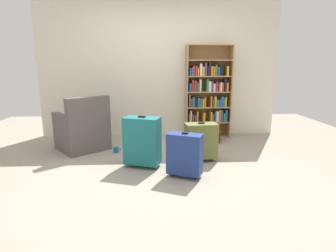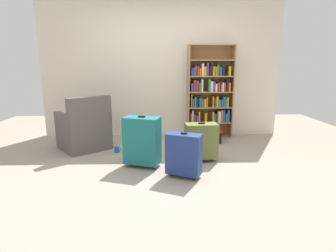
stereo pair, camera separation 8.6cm
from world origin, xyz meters
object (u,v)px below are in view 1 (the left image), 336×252
at_px(bookshelf, 208,93).
at_px(mug, 116,150).
at_px(suitcase_olive, 201,141).
at_px(armchair, 83,131).
at_px(storage_box, 208,135).
at_px(suitcase_teal, 142,141).
at_px(suitcase_navy_blue, 185,154).

bearing_deg(bookshelf, mug, -150.63).
relative_size(mug, suitcase_olive, 0.21).
distance_m(armchair, storage_box, 2.20).
distance_m(bookshelf, storage_box, 0.83).
height_order(bookshelf, suitcase_teal, bookshelf).
xyz_separation_m(suitcase_navy_blue, suitcase_teal, (-0.54, 0.40, 0.07)).
xyz_separation_m(storage_box, suitcase_teal, (-1.16, -1.19, 0.25)).
height_order(storage_box, suitcase_olive, suitcase_olive).
relative_size(armchair, suitcase_navy_blue, 1.70).
height_order(armchair, suitcase_navy_blue, armchair).
distance_m(suitcase_navy_blue, suitcase_teal, 0.67).
bearing_deg(bookshelf, suitcase_olive, -104.82).
bearing_deg(storage_box, bookshelf, 83.59).
bearing_deg(bookshelf, armchair, -162.11).
bearing_deg(suitcase_olive, suitcase_navy_blue, -117.14).
bearing_deg(suitcase_navy_blue, bookshelf, 71.19).
relative_size(mug, suitcase_teal, 0.17).
bearing_deg(storage_box, suitcase_olive, -107.87).
height_order(bookshelf, storage_box, bookshelf).
height_order(mug, suitcase_olive, suitcase_olive).
bearing_deg(mug, suitcase_teal, -54.67).
distance_m(armchair, suitcase_olive, 1.96).
distance_m(mug, suitcase_teal, 0.84).
bearing_deg(suitcase_navy_blue, mug, 133.74).
bearing_deg(storage_box, armchair, -171.11).
xyz_separation_m(mug, suitcase_olive, (1.29, -0.43, 0.25)).
xyz_separation_m(suitcase_olive, suitcase_navy_blue, (-0.31, -0.60, 0.00)).
relative_size(storage_box, suitcase_navy_blue, 0.64).
bearing_deg(suitcase_olive, armchair, 160.76).
xyz_separation_m(mug, storage_box, (1.61, 0.56, 0.08)).
bearing_deg(mug, armchair, 158.78).
xyz_separation_m(armchair, suitcase_navy_blue, (1.54, -1.25, -0.01)).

